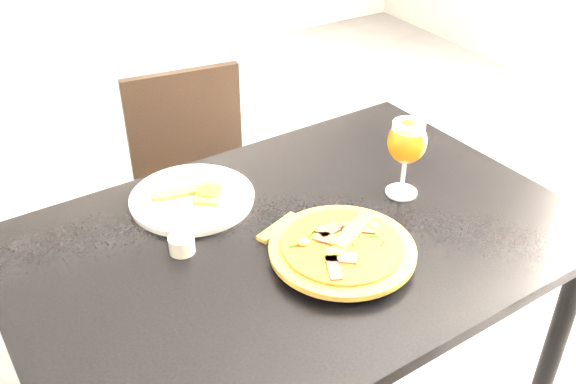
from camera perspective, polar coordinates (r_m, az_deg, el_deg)
dining_table at (r=1.43m, az=0.80°, el=-6.66°), size 1.24×0.86×0.75m
chair_far at (r=2.06m, az=-7.80°, el=-0.17°), size 0.42×0.42×0.83m
plate_main at (r=1.32m, az=4.41°, el=-5.25°), size 0.32×0.32×0.01m
pizza at (r=1.31m, az=4.87°, el=-4.92°), size 0.30×0.30×0.03m
plate_second at (r=1.49m, az=-8.51°, el=-0.55°), size 0.31×0.31×0.02m
crust_scraps at (r=1.49m, az=-7.97°, el=-0.07°), size 0.17×0.12×0.01m
loose_crust at (r=1.39m, az=-0.85°, el=-3.17°), size 0.12×0.07×0.01m
sauce_cup at (r=1.34m, az=-9.45°, el=-4.55°), size 0.05×0.05×0.04m
beer_glass at (r=1.46m, az=10.53°, el=4.37°), size 0.09×0.09×0.19m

